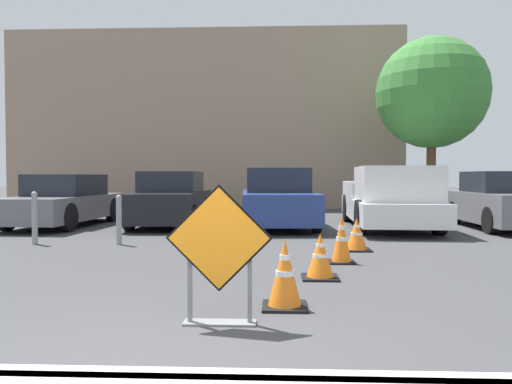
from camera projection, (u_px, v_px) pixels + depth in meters
The scene contains 16 objects.
ground_plane at pixel (240, 229), 13.19m from camera, with size 96.00×96.00×0.00m, color #3D3D3F.
curb_lip at pixel (122, 383), 3.20m from camera, with size 27.52×0.20×0.14m.
road_closed_sign at pixel (219, 251), 4.64m from camera, with size 1.00×0.20×1.32m.
traffic_cone_nearest at pixel (285, 274), 5.27m from camera, with size 0.48×0.48×0.73m.
traffic_cone_second at pixel (320, 257), 6.78m from camera, with size 0.50×0.50×0.62m.
traffic_cone_third at pixel (342, 239), 7.99m from camera, with size 0.42×0.42×0.77m.
traffic_cone_fourth at pixel (357, 235), 9.32m from camera, with size 0.53×0.53×0.61m.
parked_car_nearest at pixel (65, 202), 13.95m from camera, with size 2.02×4.73×1.43m.
parked_car_second at pixel (171, 201), 13.95m from camera, with size 1.83×4.18×1.52m.
parked_car_third at pixel (277, 200), 13.67m from camera, with size 2.18×4.73×1.60m.
pickup_truck at pixel (390, 201), 13.10m from camera, with size 2.25×5.60×1.63m.
parked_car_fourth at pixel (503, 202), 13.16m from camera, with size 1.91×4.17×1.51m.
bollard_nearest at pixel (119, 218), 10.08m from camera, with size 0.12×0.12×1.01m.
bollard_second at pixel (35, 217), 10.16m from camera, with size 0.12×0.12×1.08m.
building_facade_backdrop at pixel (210, 124), 23.63m from camera, with size 17.12×5.00×7.67m.
street_tree_behind_lot at pixel (432, 93), 17.47m from camera, with size 3.88×3.88×6.25m.
Camera 1 is at (1.00, -3.12, 1.40)m, focal length 35.00 mm.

